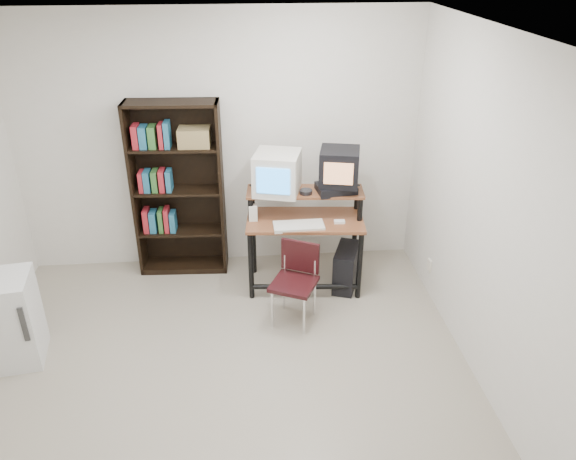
{
  "coord_description": "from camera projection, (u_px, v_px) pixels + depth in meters",
  "views": [
    {
      "loc": [
        0.2,
        -3.38,
        3.1
      ],
      "look_at": [
        0.6,
        1.1,
        0.78
      ],
      "focal_mm": 35.0,
      "sensor_mm": 36.0,
      "label": 1
    }
  ],
  "objects": [
    {
      "name": "cd_spindle",
      "position": [
        306.0,
        192.0,
        5.27
      ],
      "size": [
        0.15,
        0.15,
        0.05
      ],
      "primitive_type": "cylinder",
      "rotation": [
        0.0,
        0.0,
        -0.26
      ],
      "color": "#26262B",
      "rests_on": "computer_desk"
    },
    {
      "name": "crt_tv",
      "position": [
        339.0,
        167.0,
        5.24
      ],
      "size": [
        0.43,
        0.42,
        0.34
      ],
      "rotation": [
        0.0,
        0.0,
        -0.22
      ],
      "color": "black",
      "rests_on": "vcr"
    },
    {
      "name": "back_wall",
      "position": [
        219.0,
        144.0,
        5.57
      ],
      "size": [
        4.0,
        0.01,
        2.6
      ],
      "primitive_type": "cube",
      "color": "silver",
      "rests_on": "floor"
    },
    {
      "name": "desk_speaker",
      "position": [
        253.0,
        213.0,
        5.31
      ],
      "size": [
        0.08,
        0.08,
        0.17
      ],
      "primitive_type": "cube",
      "rotation": [
        0.0,
        0.0,
        0.03
      ],
      "color": "silver",
      "rests_on": "computer_desk"
    },
    {
      "name": "mouse",
      "position": [
        339.0,
        222.0,
        5.28
      ],
      "size": [
        0.1,
        0.07,
        0.03
      ],
      "primitive_type": "cube",
      "rotation": [
        0.0,
        0.0,
        -0.07
      ],
      "color": "white",
      "rests_on": "mousepad"
    },
    {
      "name": "mini_fridge",
      "position": [
        8.0,
        320.0,
        4.51
      ],
      "size": [
        0.51,
        0.51,
        0.77
      ],
      "rotation": [
        0.0,
        0.0,
        0.15
      ],
      "color": "silver",
      "rests_on": "floor"
    },
    {
      "name": "mousepad",
      "position": [
        339.0,
        224.0,
        5.3
      ],
      "size": [
        0.23,
        0.19,
        0.01
      ],
      "primitive_type": "cube",
      "rotation": [
        0.0,
        0.0,
        -0.07
      ],
      "color": "black",
      "rests_on": "computer_desk"
    },
    {
      "name": "crt_monitor",
      "position": [
        277.0,
        173.0,
        5.26
      ],
      "size": [
        0.5,
        0.5,
        0.39
      ],
      "rotation": [
        0.0,
        0.0,
        -0.25
      ],
      "color": "silver",
      "rests_on": "computer_desk"
    },
    {
      "name": "keyboard",
      "position": [
        299.0,
        226.0,
        5.22
      ],
      "size": [
        0.47,
        0.22,
        0.03
      ],
      "primitive_type": "cube",
      "rotation": [
        0.0,
        0.0,
        0.01
      ],
      "color": "silver",
      "rests_on": "computer_desk"
    },
    {
      "name": "floor",
      "position": [
        224.0,
        385.0,
        4.41
      ],
      "size": [
        4.0,
        4.0,
        0.01
      ],
      "primitive_type": "cube",
      "color": "#A69C89",
      "rests_on": "ground"
    },
    {
      "name": "ceiling",
      "position": [
        200.0,
        39.0,
        3.21
      ],
      "size": [
        4.0,
        4.0,
        0.01
      ],
      "primitive_type": "cube",
      "color": "white",
      "rests_on": "back_wall"
    },
    {
      "name": "school_chair",
      "position": [
        296.0,
        275.0,
        4.99
      ],
      "size": [
        0.49,
        0.49,
        0.74
      ],
      "rotation": [
        0.0,
        0.0,
        -0.44
      ],
      "color": "black",
      "rests_on": "floor"
    },
    {
      "name": "computer_desk",
      "position": [
        305.0,
        223.0,
        5.4
      ],
      "size": [
        1.16,
        0.65,
        0.98
      ],
      "rotation": [
        0.0,
        0.0,
        -0.09
      ],
      "color": "brown",
      "rests_on": "floor"
    },
    {
      "name": "bookshelf",
      "position": [
        178.0,
        187.0,
        5.59
      ],
      "size": [
        0.91,
        0.34,
        1.78
      ],
      "rotation": [
        0.0,
        0.0,
        -0.05
      ],
      "color": "black",
      "rests_on": "floor"
    },
    {
      "name": "pc_tower",
      "position": [
        346.0,
        267.0,
        5.58
      ],
      "size": [
        0.34,
        0.49,
        0.42
      ],
      "primitive_type": "cube",
      "rotation": [
        0.0,
        0.0,
        -0.35
      ],
      "color": "black",
      "rests_on": "floor"
    },
    {
      "name": "vcr",
      "position": [
        336.0,
        189.0,
        5.31
      ],
      "size": [
        0.39,
        0.3,
        0.08
      ],
      "primitive_type": "cube",
      "rotation": [
        0.0,
        0.0,
        0.12
      ],
      "color": "black",
      "rests_on": "computer_desk"
    },
    {
      "name": "right_wall",
      "position": [
        498.0,
        227.0,
        3.97
      ],
      "size": [
        0.01,
        4.0,
        2.6
      ],
      "primitive_type": "cube",
      "color": "silver",
      "rests_on": "floor"
    },
    {
      "name": "wall_outlet",
      "position": [
        429.0,
        265.0,
        5.44
      ],
      "size": [
        0.02,
        0.08,
        0.12
      ],
      "primitive_type": "cube",
      "color": "beige",
      "rests_on": "right_wall"
    }
  ]
}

